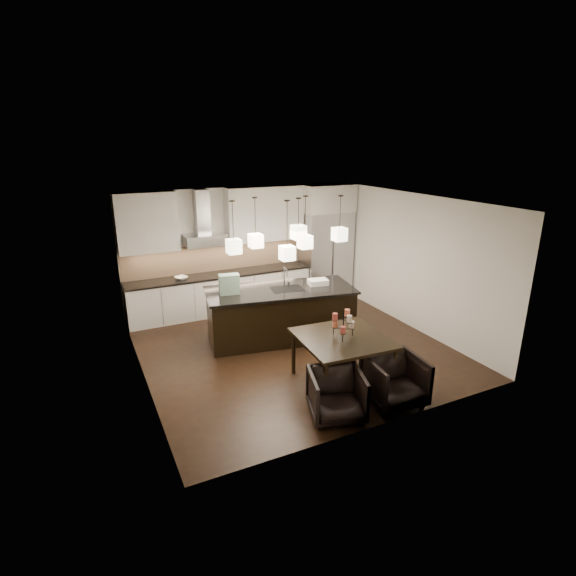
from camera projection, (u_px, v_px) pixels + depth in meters
name	position (u px, v px, depth m)	size (l,w,h in m)	color
floor	(293.00, 348.00, 8.65)	(5.50, 5.50, 0.02)	black
ceiling	(293.00, 200.00, 7.77)	(5.50, 5.50, 0.02)	white
wall_back	(241.00, 247.00, 10.57)	(5.50, 0.02, 2.80)	silver
wall_front	(387.00, 334.00, 5.85)	(5.50, 0.02, 2.80)	silver
wall_left	(136.00, 300.00, 7.07)	(0.02, 5.50, 2.80)	silver
wall_right	(411.00, 261.00, 9.35)	(0.02, 5.50, 2.80)	silver
refrigerator	(326.00, 255.00, 11.22)	(1.20, 0.72, 2.15)	#B7B7BA
fridge_panel	(327.00, 198.00, 10.78)	(1.26, 0.72, 0.65)	silver
lower_cabinets	(221.00, 294.00, 10.33)	(4.21, 0.62, 0.88)	silver
countertop	(221.00, 275.00, 10.19)	(4.21, 0.66, 0.04)	black
backsplash	(216.00, 257.00, 10.34)	(4.21, 0.02, 0.63)	tan
upper_cab_left	(147.00, 223.00, 9.29)	(1.25, 0.35, 1.25)	silver
upper_cab_right	(265.00, 214.00, 10.39)	(1.86, 0.35, 1.25)	silver
hood_canopy	(205.00, 240.00, 9.85)	(0.90, 0.52, 0.24)	#B7B7BA
hood_chimney	(202.00, 212.00, 9.75)	(0.30, 0.28, 0.96)	#B7B7BA
fruit_bowl	(181.00, 278.00, 9.75)	(0.26, 0.26, 0.06)	silver
island_body	(280.00, 315.00, 8.94)	(2.80, 1.12, 0.99)	black
island_top	(280.00, 290.00, 8.78)	(2.89, 1.21, 0.04)	black
faucet	(284.00, 277.00, 8.84)	(0.11, 0.27, 0.43)	silver
tote_bag	(229.00, 284.00, 8.45)	(0.38, 0.20, 0.38)	#226842
food_container	(318.00, 282.00, 9.03)	(0.38, 0.27, 0.11)	silver
dining_table	(342.00, 360.00, 7.28)	(1.36, 1.36, 0.81)	black
candelabra	(343.00, 323.00, 7.08)	(0.39, 0.39, 0.48)	black
candle_a	(352.00, 325.00, 7.14)	(0.08, 0.08, 0.11)	beige
candle_b	(335.00, 324.00, 7.18)	(0.08, 0.08, 0.11)	#DE6743
candle_c	(343.00, 330.00, 6.95)	(0.08, 0.08, 0.11)	#AD3F35
candle_d	(347.00, 313.00, 7.16)	(0.08, 0.08, 0.11)	#DE6743
candle_e	(335.00, 317.00, 7.00)	(0.08, 0.08, 0.11)	#AD3F35
candle_f	(349.00, 319.00, 6.92)	(0.08, 0.08, 0.11)	beige
armchair_left	(336.00, 395.00, 6.39)	(0.75, 0.77, 0.70)	black
armchair_right	(395.00, 380.00, 6.73)	(0.80, 0.82, 0.75)	black
pendant_a	(234.00, 246.00, 8.11)	(0.24, 0.24, 0.26)	#FCF0C5
pendant_b	(256.00, 241.00, 8.58)	(0.24, 0.24, 0.26)	#FCF0C5
pendant_c	(298.00, 232.00, 8.41)	(0.24, 0.24, 0.26)	#FCF0C5
pendant_d	(305.00, 242.00, 8.80)	(0.24, 0.24, 0.26)	#FCF0C5
pendant_e	(339.00, 234.00, 8.81)	(0.24, 0.24, 0.26)	#FCF0C5
pendant_f	(287.00, 253.00, 8.19)	(0.24, 0.24, 0.26)	#FCF0C5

